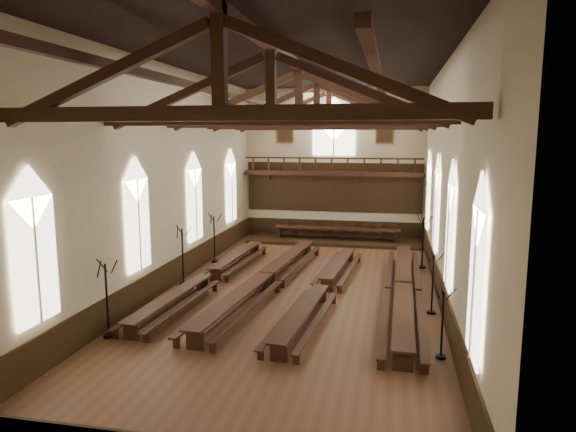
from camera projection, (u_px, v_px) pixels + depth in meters
name	position (u px, v px, depth m)	size (l,w,h in m)	color
ground	(298.00, 294.00, 22.51)	(26.00, 26.00, 0.00)	brown
room_walls	(299.00, 146.00, 21.51)	(26.00, 26.00, 26.00)	beige
wainscot_band	(298.00, 281.00, 22.42)	(12.00, 26.00, 1.20)	black
side_windows	(299.00, 210.00, 21.93)	(11.85, 19.80, 4.50)	white
end_window	(334.00, 131.00, 33.88)	(2.80, 0.12, 3.80)	white
minstrels_gallery	(333.00, 181.00, 34.16)	(11.80, 1.24, 3.70)	#351A11
portraits	(334.00, 132.00, 33.89)	(7.75, 0.09, 1.45)	brown
roof_trusses	(299.00, 103.00, 21.24)	(11.70, 25.70, 2.80)	#351A11
refectory_row_a	(209.00, 275.00, 23.71)	(1.76, 13.98, 0.70)	#351A11
refectory_row_b	(267.00, 277.00, 23.19)	(2.25, 14.81, 0.78)	#351A11
refectory_row_c	(324.00, 286.00, 22.03)	(1.90, 14.00, 0.70)	#351A11
refectory_row_d	(403.00, 287.00, 21.75)	(1.68, 14.59, 0.77)	#351A11
dais	(336.00, 241.00, 33.45)	(11.40, 3.05, 0.20)	black
high_table	(336.00, 230.00, 33.33)	(8.18, 1.07, 0.77)	#351A11
high_chairs	(338.00, 229.00, 34.12)	(7.66, 0.47, 0.95)	#351A11
candelabrum_left_near	(108.00, 314.00, 17.60)	(0.83, 0.79, 2.76)	black
candelabrum_left_mid	(183.00, 267.00, 23.88)	(0.81, 0.85, 2.81)	black
candelabrum_left_far	(214.00, 248.00, 28.07)	(0.82, 0.79, 2.72)	black
candelabrum_right_near	(442.00, 337.00, 15.96)	(0.68, 0.67, 2.29)	black
candelabrum_right_mid	(432.00, 295.00, 19.97)	(0.74, 0.73, 2.49)	black
candelabrum_right_far	(422.00, 252.00, 26.84)	(0.83, 0.86, 2.85)	black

